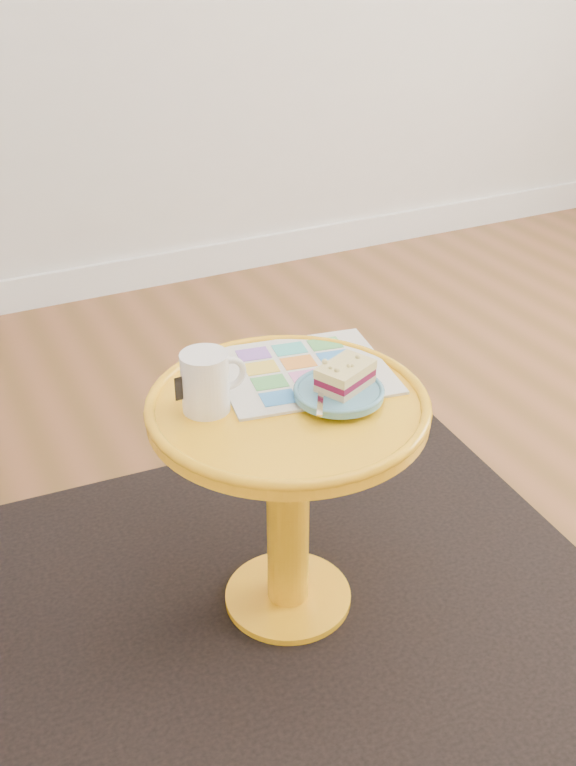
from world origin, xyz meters
name	(u,v)px	position (x,y,z in m)	size (l,w,h in m)	color
room_walls	(40,452)	(-0.99, 0.99, 0.06)	(4.00, 4.00, 4.00)	silver
rug	(288,600)	(-0.64, 0.31, 0.00)	(1.30, 1.10, 0.01)	black
side_table	(288,464)	(-0.64, 0.31, 0.34)	(0.51, 0.51, 0.48)	#FFAE15
newspaper	(303,371)	(-0.57, 0.40, 0.48)	(0.32, 0.27, 0.01)	silver
mug	(207,380)	(-0.78, 0.36, 0.54)	(0.12, 0.08, 0.11)	white
plate	(339,393)	(-0.56, 0.28, 0.50)	(0.16, 0.16, 0.02)	#5291AD
cake_slice	(345,376)	(-0.55, 0.28, 0.53)	(0.12, 0.10, 0.04)	#D3BC8C
fork	(321,392)	(-0.59, 0.28, 0.51)	(0.09, 0.13, 0.00)	silver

